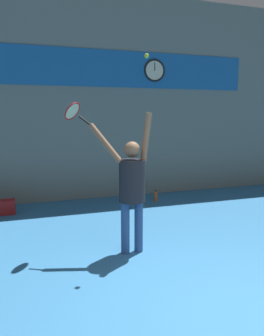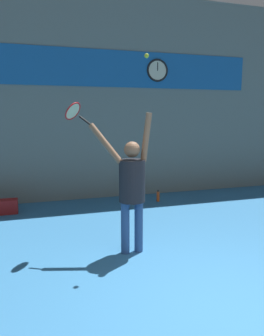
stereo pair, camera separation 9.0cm
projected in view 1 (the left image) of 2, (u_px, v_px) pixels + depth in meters
The scene contains 8 objects.
ground_plane at pixel (247, 318), 3.39m from camera, with size 18.00×18.00×0.00m, color teal.
back_wall at pixel (111, 98), 8.11m from camera, with size 18.00×0.10×5.00m.
sponsor_banner at pixel (111, 69), 7.94m from camera, with size 7.29×0.02×0.87m.
scoreboard_clock at pixel (155, 70), 8.28m from camera, with size 0.57×0.05×0.57m.
tennis_player at pixel (132, 184), 4.86m from camera, with size 0.91×0.55×2.12m.
tennis_racket at pixel (73, 112), 4.93m from camera, with size 0.42×0.42×0.36m.
tennis_ball at pixel (147, 56), 4.58m from camera, with size 0.06×0.06×0.06m.
water_bottle at pixel (156, 196), 7.99m from camera, with size 0.07×0.07×0.28m.
Camera 1 is at (-2.11, -2.57, 2.07)m, focal length 35.00 mm.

